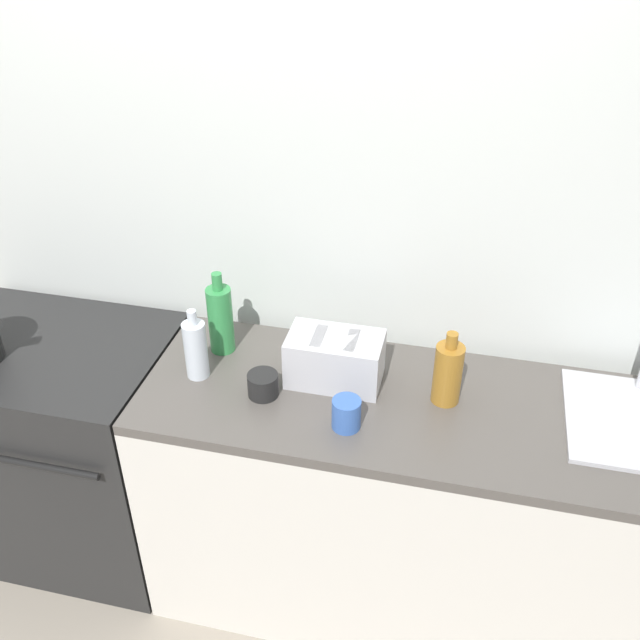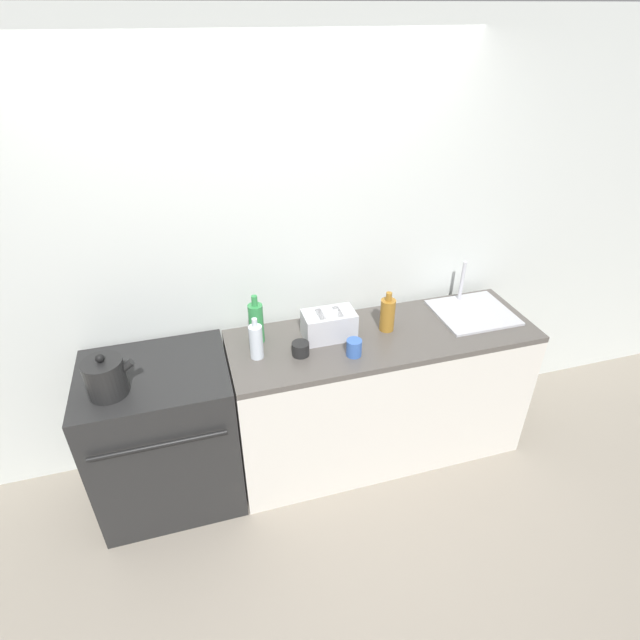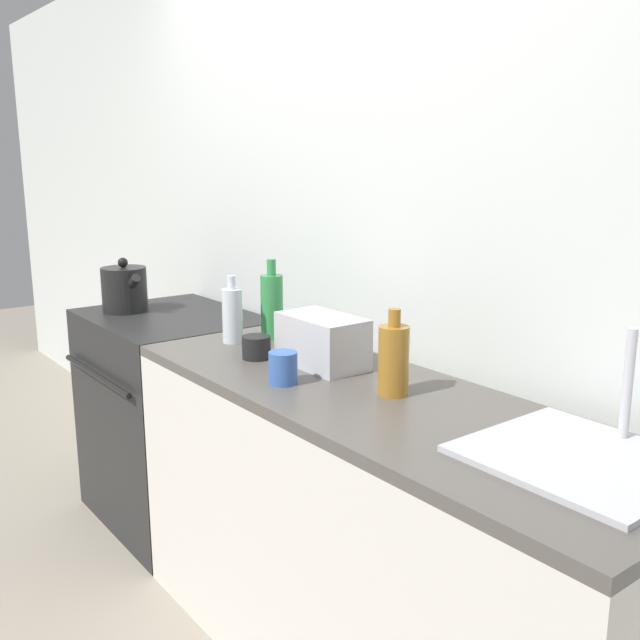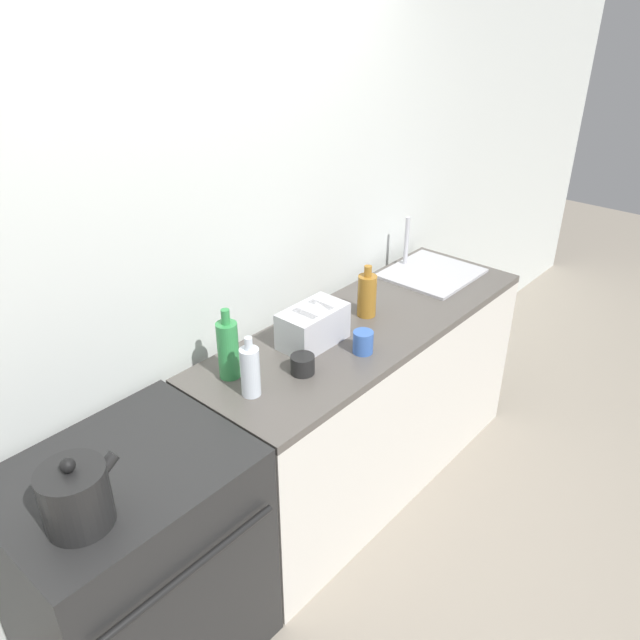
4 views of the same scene
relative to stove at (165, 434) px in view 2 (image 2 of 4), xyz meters
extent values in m
plane|color=gray|center=(0.67, -0.32, -0.48)|extent=(12.00, 12.00, 0.00)
cube|color=silver|center=(0.67, 0.37, 0.82)|extent=(8.00, 0.05, 2.60)
cube|color=black|center=(0.00, 0.00, -0.01)|extent=(0.79, 0.63, 0.93)
cube|color=black|center=(0.00, 0.00, 0.45)|extent=(0.78, 0.62, 0.02)
cylinder|color=black|center=(-0.18, -0.13, 0.45)|extent=(0.20, 0.20, 0.01)
cylinder|color=black|center=(0.18, -0.13, 0.45)|extent=(0.20, 0.20, 0.01)
cylinder|color=black|center=(-0.18, 0.13, 0.45)|extent=(0.20, 0.20, 0.01)
cylinder|color=black|center=(0.18, 0.13, 0.45)|extent=(0.20, 0.20, 0.01)
cylinder|color=black|center=(0.00, -0.34, 0.25)|extent=(0.68, 0.02, 0.02)
cube|color=silver|center=(1.33, -0.01, -0.03)|extent=(1.84, 0.62, 0.90)
cube|color=#514C47|center=(1.33, -0.01, 0.44)|extent=(1.84, 0.62, 0.04)
cylinder|color=black|center=(-0.20, -0.12, 0.55)|extent=(0.20, 0.20, 0.20)
sphere|color=black|center=(-0.20, -0.12, 0.67)|extent=(0.04, 0.04, 0.04)
cylinder|color=black|center=(-0.11, -0.12, 0.59)|extent=(0.11, 0.04, 0.09)
cube|color=#BCBCC1|center=(1.01, 0.05, 0.54)|extent=(0.30, 0.17, 0.17)
cube|color=black|center=(0.95, 0.05, 0.62)|extent=(0.04, 0.12, 0.01)
cube|color=black|center=(1.06, 0.05, 0.62)|extent=(0.04, 0.12, 0.01)
cube|color=#B7B7BC|center=(1.96, 0.05, 0.46)|extent=(0.47, 0.43, 0.01)
cylinder|color=silver|center=(1.96, 0.22, 0.60)|extent=(0.02, 0.02, 0.28)
cylinder|color=#9E6B23|center=(1.36, 0.03, 0.56)|extent=(0.09, 0.09, 0.20)
cylinder|color=#9E6B23|center=(1.36, 0.03, 0.68)|extent=(0.04, 0.04, 0.05)
cylinder|color=#338C47|center=(0.60, 0.13, 0.57)|extent=(0.08, 0.08, 0.24)
cylinder|color=#338C47|center=(0.60, 0.13, 0.72)|extent=(0.03, 0.03, 0.06)
cylinder|color=silver|center=(0.57, -0.02, 0.56)|extent=(0.07, 0.07, 0.20)
cylinder|color=silver|center=(0.57, -0.02, 0.68)|extent=(0.03, 0.03, 0.05)
cylinder|color=black|center=(0.80, -0.07, 0.49)|extent=(0.10, 0.10, 0.08)
cylinder|color=#3860B2|center=(1.09, -0.16, 0.50)|extent=(0.09, 0.09, 0.10)
camera|label=1|loc=(1.37, -1.72, 1.90)|focal=40.00mm
camera|label=2|loc=(0.28, -2.26, 2.11)|focal=28.00mm
camera|label=3|loc=(2.78, -1.32, 1.12)|focal=40.00mm
camera|label=4|loc=(-0.73, -1.50, 1.84)|focal=35.00mm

